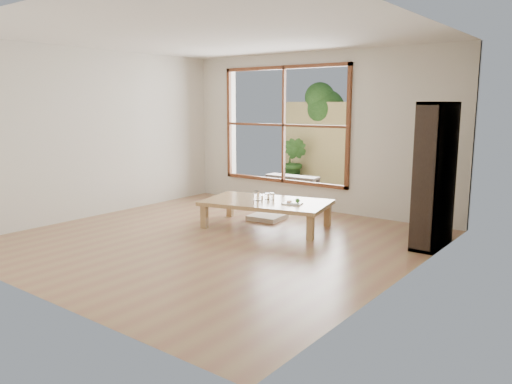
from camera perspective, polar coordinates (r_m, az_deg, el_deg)
ground at (r=6.63m, az=-4.42°, el=-5.42°), size 5.00×5.00×0.00m
low_table at (r=7.19m, az=1.20°, el=-1.37°), size 1.95×1.38×0.39m
floor_cushion at (r=7.73m, az=1.29°, el=-2.87°), size 0.54×0.54×0.07m
bookshelf at (r=6.52m, az=19.78°, el=1.79°), size 0.29×0.81×1.79m
glass_tall at (r=7.18m, az=0.08°, el=-0.44°), size 0.08×0.08×0.14m
glass_mid at (r=7.25m, az=1.84°, el=-0.50°), size 0.07×0.07×0.10m
glass_short at (r=7.27m, az=1.26°, el=-0.50°), size 0.07×0.07×0.09m
glass_small at (r=7.19m, az=0.58°, el=-0.68°), size 0.06×0.06×0.08m
food_tray at (r=6.97m, az=4.27°, el=-1.22°), size 0.30×0.24×0.08m
deck at (r=9.80m, az=6.90°, el=-0.38°), size 2.80×2.00×0.05m
garden_bench at (r=9.86m, az=4.21°, el=1.54°), size 1.09×0.37×0.34m
bamboo_fence at (r=10.55m, az=9.78°, el=5.22°), size 2.80×0.06×1.80m
shrub_right at (r=10.11m, az=13.27°, el=2.62°), size 1.09×1.03×0.95m
shrub_left at (r=10.77m, az=4.35°, el=3.51°), size 0.58×0.47×1.03m
garden_tree at (r=11.10m, az=7.49°, el=9.27°), size 1.04×0.85×2.22m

